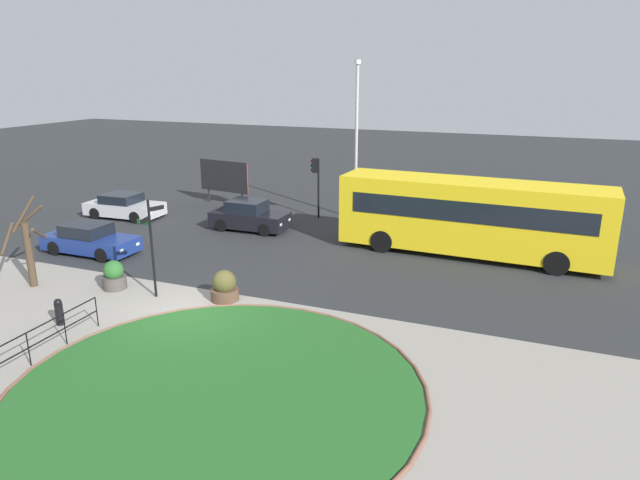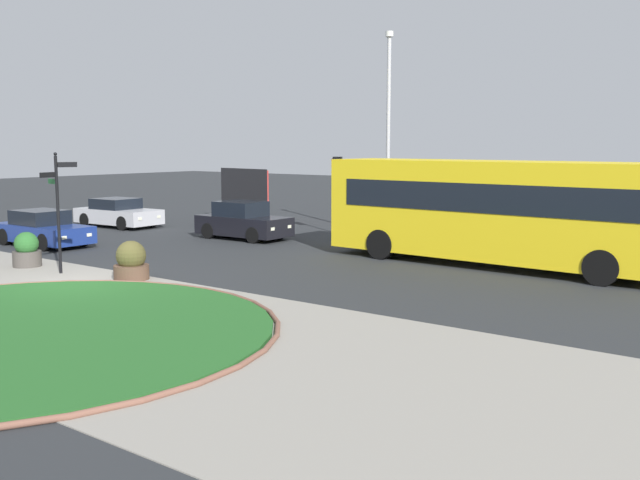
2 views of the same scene
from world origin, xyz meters
The scene contains 14 objects.
ground centered at (0.00, 0.00, 0.00)m, with size 120.00×120.00×0.00m, color #282B2D.
sidewalk_paving centered at (0.00, -1.99, 0.01)m, with size 32.00×8.02×0.02m, color gray.
grass_island centered at (3.46, -3.79, 0.05)m, with size 10.46×10.46×0.10m, color #235B23.
grass_kerb_ring centered at (3.46, -3.79, 0.06)m, with size 10.77×10.77×0.11m, color brown.
signpost_directional centered at (-1.94, 0.78, 2.09)m, with size 0.89×1.19×3.59m.
bus_yellow centered at (7.82, 9.87, 1.77)m, with size 11.44×2.87×3.31m.
car_near_lane centered at (-10.75, 9.56, 0.62)m, with size 4.27×2.08×1.32m.
car_far_lane centered at (-3.12, 9.91, 0.70)m, with size 3.96×1.82×1.52m.
car_trailing centered at (-7.81, 3.86, 0.62)m, with size 4.27×1.82×1.35m.
traffic_light_near centered at (-0.90, 13.40, 2.43)m, with size 0.48×0.32×3.30m.
lamppost_tall centered at (1.13, 14.10, 4.46)m, with size 0.32×0.32×8.33m.
billboard_left centered at (-7.30, 14.47, 1.66)m, with size 3.47×0.59×2.64m.
planter_near_signpost centered at (-3.84, 0.84, 0.50)m, with size 0.87×0.87×1.11m.
planter_kerbside centered at (0.54, 1.42, 0.50)m, with size 0.99×0.99×1.12m.
Camera 2 is at (17.03, -11.44, 3.83)m, focal length 40.66 mm.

